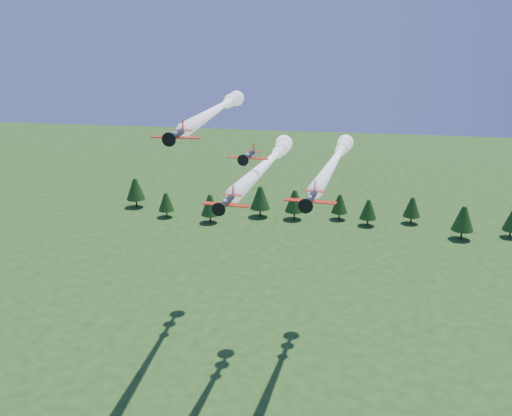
% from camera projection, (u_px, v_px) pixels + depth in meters
% --- Properties ---
extents(ground, '(600.00, 600.00, 0.00)m').
position_uv_depth(ground, '(244.00, 416.00, 104.15)').
color(ground, '#214916').
rests_on(ground, ground).
extents(plane_lead, '(8.61, 48.64, 3.70)m').
position_uv_depth(plane_lead, '(269.00, 161.00, 107.65)').
color(plane_lead, black).
rests_on(plane_lead, ground).
extents(plane_left, '(8.05, 57.02, 3.70)m').
position_uv_depth(plane_left, '(218.00, 108.00, 120.67)').
color(plane_left, black).
rests_on(plane_left, ground).
extents(plane_right, '(10.05, 51.71, 3.70)m').
position_uv_depth(plane_right, '(336.00, 159.00, 113.78)').
color(plane_right, black).
rests_on(plane_right, ground).
extents(plane_slot, '(6.96, 7.56, 2.44)m').
position_uv_depth(plane_slot, '(249.00, 156.00, 96.91)').
color(plane_slot, black).
rests_on(plane_slot, ground).
extents(treeline, '(159.22, 22.01, 11.66)m').
position_uv_depth(treeline, '(313.00, 205.00, 205.54)').
color(treeline, '#382314').
rests_on(treeline, ground).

